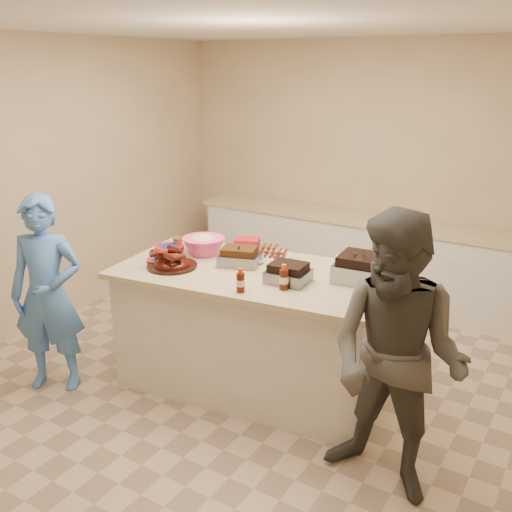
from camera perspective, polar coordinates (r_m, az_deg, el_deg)
The scene contains 20 objects.
room at distance 4.71m, azimuth -1.18°, elevation -12.42°, with size 4.50×5.00×2.70m, color #CCB28B, non-canonical shape.
back_counter at distance 6.31m, azimuth 9.79°, elevation 0.08°, with size 3.60×0.64×0.90m, color silver, non-canonical shape.
island at distance 4.69m, azimuth -0.33°, elevation -12.57°, with size 2.03×1.07×0.96m, color silver, non-canonical shape.
rib_platter at distance 4.39m, azimuth -8.37°, elevation -1.11°, with size 0.38×0.38×0.15m, color #430C04, non-canonical shape.
pulled_pork_tray at distance 4.38m, azimuth -1.67°, elevation -0.91°, with size 0.30×0.23×0.09m, color #47230F.
brisket_tray at distance 4.05m, azimuth 3.22°, elevation -2.61°, with size 0.29×0.24×0.09m, color black.
roasting_pan at distance 4.14m, azimuth 10.30°, elevation -2.43°, with size 0.33×0.33×0.13m, color gray.
coleslaw_bowl at distance 4.66m, azimuth -5.22°, elevation 0.19°, with size 0.35×0.35×0.24m, color #FE498E, non-canonical shape.
sausage_plate at distance 4.59m, azimuth 1.75°, elevation -0.01°, with size 0.29×0.29×0.05m, color silver.
mac_cheese_dish at distance 4.42m, azimuth 9.71°, elevation -1.03°, with size 0.28×0.20×0.07m, color #FDB303.
bbq_bottle_a at distance 3.87m, azimuth -1.55°, elevation -3.60°, with size 0.06×0.06×0.17m, color #411207.
bbq_bottle_b at distance 3.92m, azimuth 2.78°, elevation -3.35°, with size 0.06×0.06×0.18m, color #411207.
mustard_bottle at distance 4.39m, azimuth -1.69°, elevation -0.87°, with size 0.04×0.04×0.12m, color #EDC702.
sauce_bowl at distance 4.42m, azimuth 0.02°, elevation -0.73°, with size 0.13×0.04×0.13m, color silver.
plate_stack_large at distance 4.81m, azimuth -8.63°, elevation 0.66°, with size 0.24×0.24×0.03m, color #A6191B.
plate_stack_small at distance 4.51m, azimuth -9.66°, elevation -0.59°, with size 0.19×0.19×0.03m, color #A6191B.
plastic_cup at distance 4.87m, azimuth -7.79°, elevation 0.92°, with size 0.09×0.08×0.09m, color #995D1F.
basket_stack at distance 4.74m, azimuth -0.90°, elevation 0.60°, with size 0.20×0.15×0.10m, color #A6191B.
guest_blue at distance 4.94m, azimuth -19.11°, elevation -11.97°, with size 0.56×1.54×0.37m, color #4883D9.
guest_gray at distance 3.81m, azimuth 12.80°, elevation -21.43°, with size 0.83×1.71×0.65m, color #4F4D47.
Camera 1 is at (2.22, -3.37, 2.42)m, focal length 40.00 mm.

